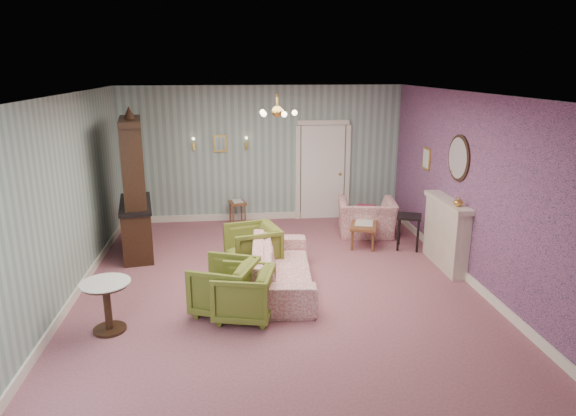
{
  "coord_description": "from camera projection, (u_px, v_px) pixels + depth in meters",
  "views": [
    {
      "loc": [
        -0.66,
        -7.38,
        3.28
      ],
      "look_at": [
        0.2,
        0.4,
        1.1
      ],
      "focal_mm": 31.89,
      "sensor_mm": 36.0,
      "label": 1
    }
  ],
  "objects": [
    {
      "name": "floor",
      "position": [
        278.0,
        283.0,
        8.02
      ],
      "size": [
        7.0,
        7.0,
        0.0
      ],
      "primitive_type": "plane",
      "color": "#985865",
      "rests_on": "ground"
    },
    {
      "name": "ceiling",
      "position": [
        277.0,
        94.0,
        7.24
      ],
      "size": [
        7.0,
        7.0,
        0.0
      ],
      "primitive_type": "plane",
      "rotation": [
        3.14,
        0.0,
        0.0
      ],
      "color": "white",
      "rests_on": "ground"
    },
    {
      "name": "wall_back",
      "position": [
        263.0,
        154.0,
        10.98
      ],
      "size": [
        6.0,
        0.0,
        6.0
      ],
      "primitive_type": "plane",
      "rotation": [
        1.57,
        0.0,
        0.0
      ],
      "color": "gray",
      "rests_on": "ground"
    },
    {
      "name": "wall_front",
      "position": [
        316.0,
        292.0,
        4.28
      ],
      "size": [
        6.0,
        0.0,
        6.0
      ],
      "primitive_type": "plane",
      "rotation": [
        -1.57,
        0.0,
        0.0
      ],
      "color": "gray",
      "rests_on": "ground"
    },
    {
      "name": "wall_left",
      "position": [
        69.0,
        198.0,
        7.31
      ],
      "size": [
        0.0,
        7.0,
        7.0
      ],
      "primitive_type": "plane",
      "rotation": [
        1.57,
        0.0,
        1.57
      ],
      "color": "gray",
      "rests_on": "ground"
    },
    {
      "name": "wall_right",
      "position": [
        470.0,
        188.0,
        7.95
      ],
      "size": [
        0.0,
        7.0,
        7.0
      ],
      "primitive_type": "plane",
      "rotation": [
        1.57,
        0.0,
        -1.57
      ],
      "color": "gray",
      "rests_on": "ground"
    },
    {
      "name": "wall_right_floral",
      "position": [
        469.0,
        188.0,
        7.94
      ],
      "size": [
        0.0,
        7.0,
        7.0
      ],
      "primitive_type": "plane",
      "rotation": [
        1.57,
        0.0,
        -1.57
      ],
      "color": "#C26190",
      "rests_on": "ground"
    },
    {
      "name": "door",
      "position": [
        322.0,
        170.0,
        11.18
      ],
      "size": [
        1.12,
        0.12,
        2.16
      ],
      "primitive_type": null,
      "color": "white",
      "rests_on": "floor"
    },
    {
      "name": "olive_chair_a",
      "position": [
        244.0,
        291.0,
        6.8
      ],
      "size": [
        0.85,
        0.89,
        0.77
      ],
      "primitive_type": "imported",
      "rotation": [
        0.0,
        0.0,
        -1.8
      ],
      "color": "olive",
      "rests_on": "floor"
    },
    {
      "name": "olive_chair_b",
      "position": [
        224.0,
        284.0,
        6.98
      ],
      "size": [
        0.98,
        1.01,
        0.81
      ],
      "primitive_type": "imported",
      "rotation": [
        0.0,
        0.0,
        -1.95
      ],
      "color": "olive",
      "rests_on": "floor"
    },
    {
      "name": "olive_chair_c",
      "position": [
        253.0,
        245.0,
        8.46
      ],
      "size": [
        0.93,
        0.97,
        0.83
      ],
      "primitive_type": "imported",
      "rotation": [
        0.0,
        0.0,
        -1.31
      ],
      "color": "olive",
      "rests_on": "floor"
    },
    {
      "name": "sofa_chintz",
      "position": [
        282.0,
        259.0,
        7.76
      ],
      "size": [
        0.82,
        2.31,
        0.89
      ],
      "primitive_type": "imported",
      "rotation": [
        0.0,
        0.0,
        1.5
      ],
      "color": "#AB455F",
      "rests_on": "floor"
    },
    {
      "name": "wingback_chair",
      "position": [
        367.0,
        212.0,
        10.17
      ],
      "size": [
        1.2,
        0.87,
        0.97
      ],
      "primitive_type": "imported",
      "rotation": [
        0.0,
        0.0,
        3.0
      ],
      "color": "#AB455F",
      "rests_on": "floor"
    },
    {
      "name": "dresser",
      "position": [
        134.0,
        184.0,
        8.99
      ],
      "size": [
        0.78,
        1.61,
        2.57
      ],
      "primitive_type": null,
      "rotation": [
        0.0,
        0.0,
        0.17
      ],
      "color": "black",
      "rests_on": "floor"
    },
    {
      "name": "fireplace",
      "position": [
        446.0,
        233.0,
        8.55
      ],
      "size": [
        0.3,
        1.4,
        1.16
      ],
      "primitive_type": null,
      "color": "beige",
      "rests_on": "floor"
    },
    {
      "name": "mantel_vase",
      "position": [
        458.0,
        202.0,
        7.99
      ],
      "size": [
        0.15,
        0.15,
        0.15
      ],
      "primitive_type": "imported",
      "color": "gold",
      "rests_on": "fireplace"
    },
    {
      "name": "oval_mirror",
      "position": [
        458.0,
        158.0,
        8.22
      ],
      "size": [
        0.04,
        0.76,
        0.84
      ],
      "primitive_type": null,
      "color": "white",
      "rests_on": "wall_right"
    },
    {
      "name": "framed_print",
      "position": [
        427.0,
        159.0,
        9.58
      ],
      "size": [
        0.04,
        0.34,
        0.42
      ],
      "primitive_type": null,
      "color": "gold",
      "rests_on": "wall_right"
    },
    {
      "name": "coffee_table",
      "position": [
        364.0,
        234.0,
        9.67
      ],
      "size": [
        0.71,
        0.95,
        0.43
      ],
      "primitive_type": null,
      "rotation": [
        0.0,
        0.0,
        -0.31
      ],
      "color": "brown",
      "rests_on": "floor"
    },
    {
      "name": "side_table_black",
      "position": [
        408.0,
        232.0,
        9.43
      ],
      "size": [
        0.56,
        0.56,
        0.65
      ],
      "primitive_type": null,
      "rotation": [
        0.0,
        0.0,
        -0.37
      ],
      "color": "black",
      "rests_on": "floor"
    },
    {
      "name": "pedestal_table",
      "position": [
        108.0,
        306.0,
        6.47
      ],
      "size": [
        0.81,
        0.81,
        0.68
      ],
      "primitive_type": null,
      "rotation": [
        0.0,
        0.0,
        -0.37
      ],
      "color": "black",
      "rests_on": "floor"
    },
    {
      "name": "nesting_table",
      "position": [
        238.0,
        212.0,
        10.9
      ],
      "size": [
        0.41,
        0.48,
        0.54
      ],
      "primitive_type": null,
      "rotation": [
        0.0,
        0.0,
        0.22
      ],
      "color": "brown",
      "rests_on": "floor"
    },
    {
      "name": "gilt_mirror_back",
      "position": [
        220.0,
        144.0,
        10.78
      ],
      "size": [
        0.28,
        0.06,
        0.36
      ],
      "primitive_type": null,
      "color": "gold",
      "rests_on": "wall_back"
    },
    {
      "name": "sconce_left",
      "position": [
        194.0,
        144.0,
        10.7
      ],
      "size": [
        0.16,
        0.12,
        0.3
      ],
      "primitive_type": null,
      "color": "gold",
      "rests_on": "wall_back"
    },
    {
      "name": "sconce_right",
      "position": [
        246.0,
        143.0,
        10.82
      ],
      "size": [
        0.16,
        0.12,
        0.3
      ],
      "primitive_type": null,
      "color": "gold",
      "rests_on": "wall_back"
    },
    {
      "name": "chandelier",
      "position": [
        277.0,
        113.0,
        7.31
      ],
      "size": [
        0.56,
        0.56,
        0.36
      ],
      "primitive_type": null,
      "color": "gold",
      "rests_on": "ceiling"
    },
    {
      "name": "burgundy_cushion",
      "position": [
        366.0,
        214.0,
        10.02
      ],
      "size": [
        0.41,
        0.28,
        0.39
      ],
      "primitive_type": "cube",
      "rotation": [
        0.17,
        0.0,
        -0.35
      ],
      "color": "maroon",
      "rests_on": "wingback_chair"
    }
  ]
}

